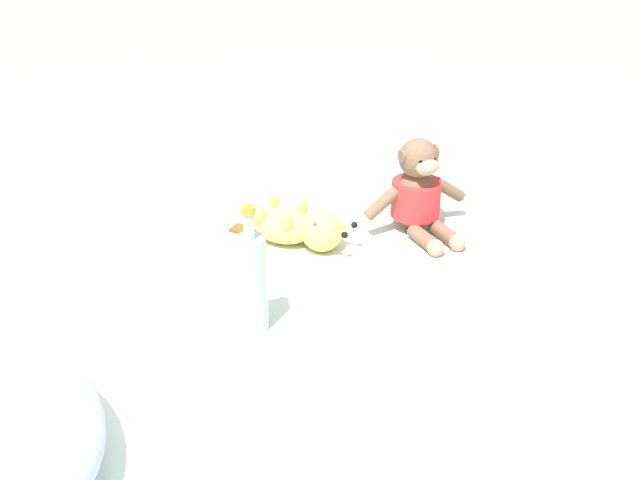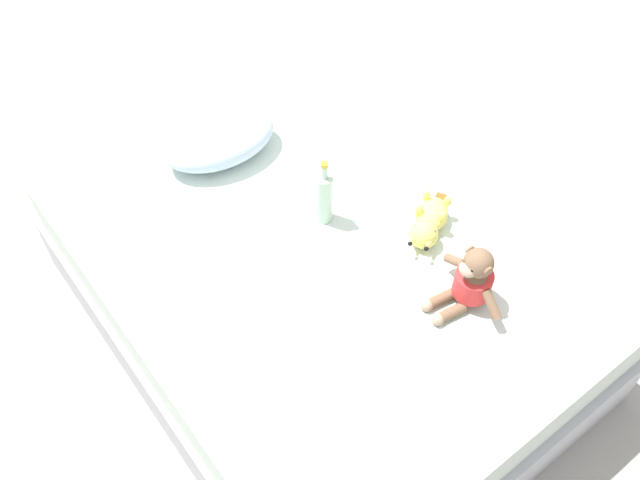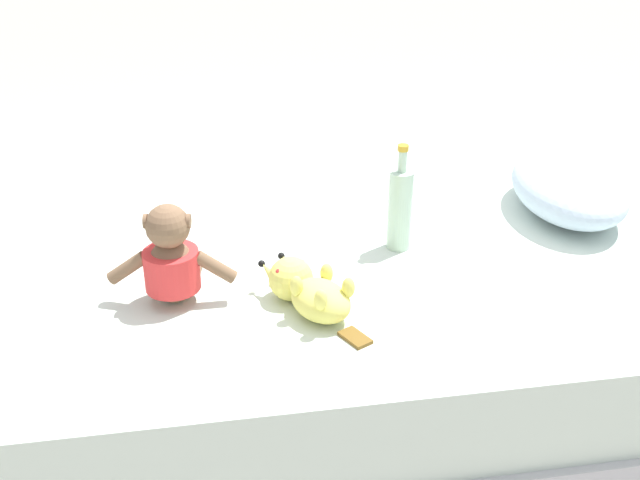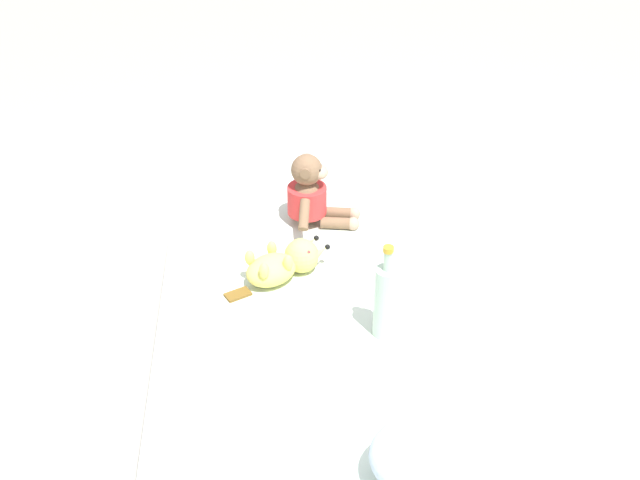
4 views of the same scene
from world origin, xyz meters
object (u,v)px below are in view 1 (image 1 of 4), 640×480
at_px(plush_monkey, 418,194).
at_px(glass_bottle, 252,282).
at_px(pillow, 5,427).
at_px(bed, 324,432).
at_px(plush_yellow_creature, 300,227).

relative_size(plush_monkey, glass_bottle, 1.06).
distance_m(pillow, glass_bottle, 0.51).
bearing_deg(pillow, bed, -88.10).
bearing_deg(glass_bottle, bed, -133.27).
relative_size(bed, plush_monkey, 6.47).
height_order(bed, plush_monkey, plush_monkey).
xyz_separation_m(bed, pillow, (-0.02, 0.60, 0.33)).
bearing_deg(bed, glass_bottle, 46.73).
distance_m(plush_yellow_creature, glass_bottle, 0.37).
relative_size(pillow, plush_yellow_creature, 1.54).
distance_m(pillow, plush_monkey, 1.09).
bearing_deg(plush_monkey, plush_yellow_creature, 71.92).
bearing_deg(pillow, glass_bottle, -76.74).
height_order(bed, plush_yellow_creature, plush_yellow_creature).
distance_m(bed, plush_monkey, 0.62).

